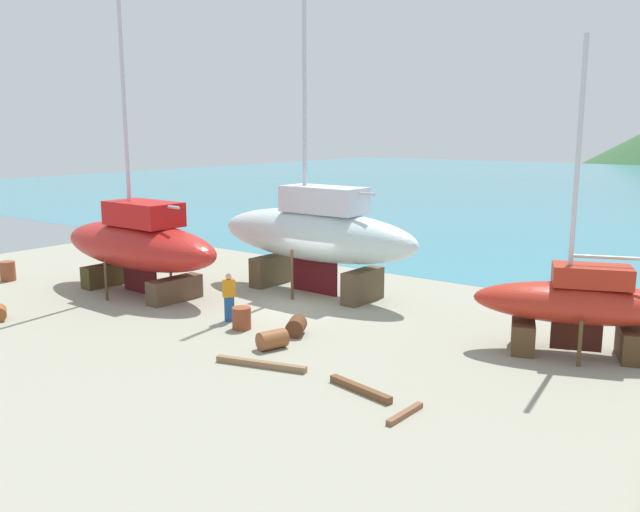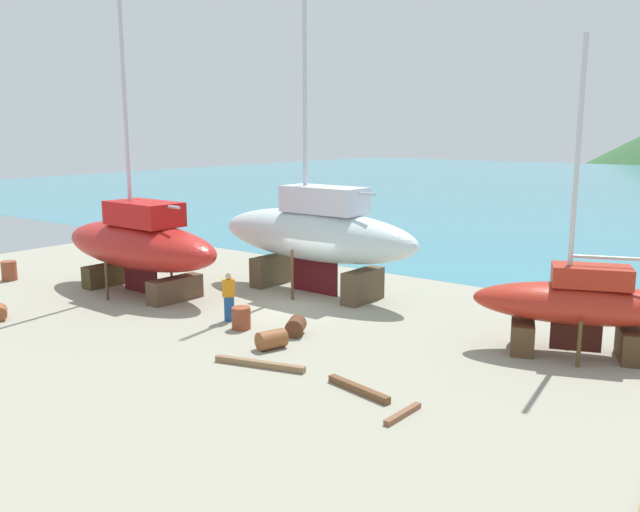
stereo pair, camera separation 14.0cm
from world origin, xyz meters
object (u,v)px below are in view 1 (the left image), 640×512
sailboat_far_slipway (579,304)px  barrel_tipped_right (272,340)px  worker (229,296)px  barrel_rust_far (8,271)px  barrel_blue_faded (296,326)px  sailboat_large_starboard (315,233)px  sailboat_mid_port (139,244)px  barrel_ochre (242,318)px  barrel_by_slipway (200,257)px

sailboat_far_slipway → barrel_tipped_right: 9.58m
worker → barrel_tipped_right: 3.64m
sailboat_far_slipway → barrel_rust_far: sailboat_far_slipway is taller
worker → barrel_tipped_right: worker is taller
barrel_blue_faded → sailboat_large_starboard: bearing=121.4°
sailboat_mid_port → barrel_blue_faded: bearing=177.3°
sailboat_far_slipway → sailboat_mid_port: bearing=-11.2°
sailboat_large_starboard → sailboat_far_slipway: size_ratio=1.57×
barrel_rust_far → barrel_ochre: bearing=4.0°
sailboat_mid_port → barrel_rust_far: size_ratio=15.25×
sailboat_large_starboard → barrel_tipped_right: 7.86m
barrel_blue_faded → barrel_ochre: 2.07m
sailboat_large_starboard → barrel_by_slipway: 9.13m
sailboat_mid_port → barrel_ochre: 7.40m
sailboat_large_starboard → sailboat_far_slipway: (11.31, -1.44, -0.94)m
sailboat_large_starboard → barrel_by_slipway: bearing=-8.8°
barrel_by_slipway → barrel_rust_far: bearing=-116.2°
worker → sailboat_mid_port: bearing=-151.9°
sailboat_far_slipway → barrel_tipped_right: size_ratio=10.46×
sailboat_far_slipway → barrel_ochre: (-10.16, -4.30, -1.23)m
worker → barrel_tipped_right: (3.30, -1.41, -0.62)m
sailboat_large_starboard → barrel_ochre: 6.24m
sailboat_mid_port → barrel_tipped_right: sailboat_mid_port is taller
barrel_tipped_right → barrel_ochre: bearing=156.9°
sailboat_mid_port → barrel_tipped_right: size_ratio=14.95×
barrel_blue_faded → barrel_tipped_right: (0.29, -1.57, -0.01)m
sailboat_large_starboard → barrel_ochre: sailboat_large_starboard is taller
sailboat_large_starboard → barrel_by_slipway: size_ratio=16.77×
sailboat_far_slipway → barrel_tipped_right: bearing=12.5°
sailboat_mid_port → worker: sailboat_mid_port is taller
barrel_blue_faded → sailboat_mid_port: bearing=176.0°
sailboat_far_slipway → barrel_by_slipway: (-20.04, 2.92, -1.28)m
barrel_blue_faded → barrel_by_slipway: bearing=150.9°
sailboat_mid_port → barrel_by_slipway: bearing=-63.6°
sailboat_far_slipway → barrel_blue_faded: bearing=3.0°
sailboat_large_starboard → barrel_rust_far: size_ratio=16.81×
sailboat_far_slipway → barrel_rust_far: 24.66m
barrel_tipped_right → sailboat_large_starboard: bearing=117.0°
sailboat_mid_port → worker: size_ratio=7.71×
barrel_rust_far → barrel_ochre: size_ratio=1.15×
barrel_rust_far → sailboat_mid_port: bearing=17.9°
sailboat_mid_port → barrel_rust_far: 7.36m
sailboat_large_starboard → barrel_blue_faded: (3.13, -5.13, -2.26)m
sailboat_mid_port → barrel_tipped_right: (9.35, -2.20, -1.83)m
barrel_ochre → barrel_by_slipway: size_ratio=0.87×
barrel_ochre → barrel_by_slipway: (-9.88, 7.21, -0.05)m
barrel_tipped_right → barrel_by_slipway: barrel_by_slipway is taller
sailboat_mid_port → barrel_blue_faded: (9.06, -0.63, -1.82)m
barrel_by_slipway → barrel_ochre: bearing=-36.1°
worker → barrel_rust_far: worker is taller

